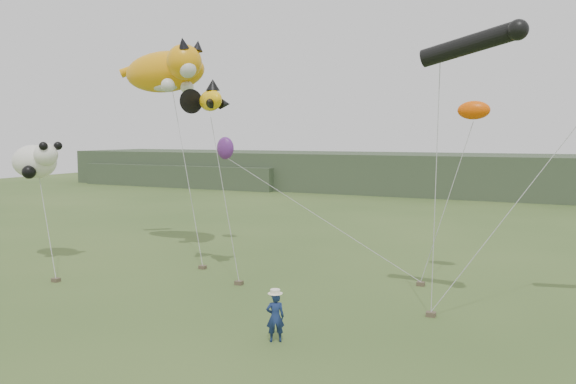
% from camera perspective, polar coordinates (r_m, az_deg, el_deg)
% --- Properties ---
extents(ground, '(120.00, 120.00, 0.00)m').
position_cam_1_polar(ground, '(17.36, -6.92, -14.06)').
color(ground, '#385123').
rests_on(ground, ground).
extents(headland, '(90.00, 13.00, 4.00)m').
position_cam_1_polar(headland, '(59.85, 13.44, 1.79)').
color(headland, '#2D3D28').
rests_on(headland, ground).
extents(festival_attendant, '(0.63, 0.57, 1.44)m').
position_cam_1_polar(festival_attendant, '(16.37, -1.30, -12.59)').
color(festival_attendant, navy).
rests_on(festival_attendant, ground).
extents(sandbag_anchors, '(14.87, 5.82, 0.15)m').
position_cam_1_polar(sandbag_anchors, '(22.29, -2.72, -9.33)').
color(sandbag_anchors, brown).
rests_on(sandbag_anchors, ground).
extents(cat_kite, '(5.93, 3.17, 2.53)m').
position_cam_1_polar(cat_kite, '(28.94, -12.05, 11.99)').
color(cat_kite, orange).
rests_on(cat_kite, ground).
extents(fish_kite, '(2.84, 1.87, 1.36)m').
position_cam_1_polar(fish_kite, '(23.61, -8.72, 9.20)').
color(fish_kite, yellow).
rests_on(fish_kite, ground).
extents(tube_kites, '(8.15, 3.21, 2.63)m').
position_cam_1_polar(tube_kites, '(19.69, 24.76, 12.13)').
color(tube_kites, black).
rests_on(tube_kites, ground).
extents(panda_kite, '(2.73, 1.77, 1.70)m').
position_cam_1_polar(panda_kite, '(28.19, -24.23, 2.90)').
color(panda_kite, white).
rests_on(panda_kite, ground).
extents(misc_kites, '(14.06, 3.40, 2.61)m').
position_cam_1_polar(misc_kites, '(26.43, 3.28, 5.94)').
color(misc_kites, '#F15202').
rests_on(misc_kites, ground).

